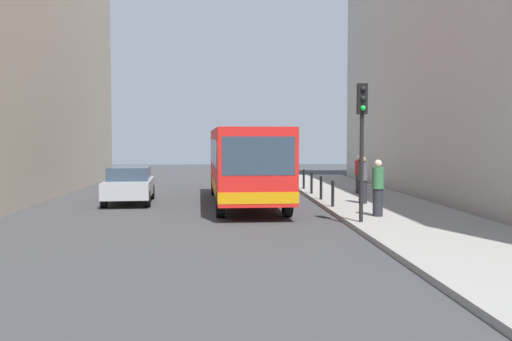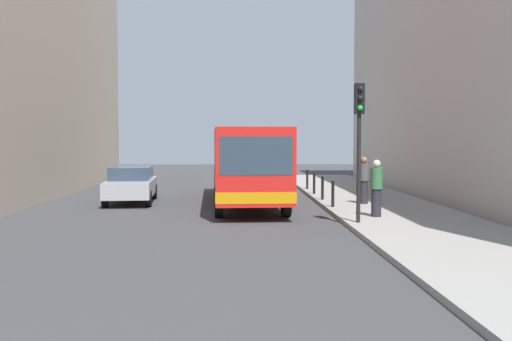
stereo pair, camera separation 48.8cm
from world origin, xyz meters
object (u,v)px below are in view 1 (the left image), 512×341
(bollard_mid, at_px, (321,188))
(pedestrian_mid_sidewalk, at_px, (363,180))
(bollard_farthest, at_px, (304,179))
(pedestrian_near_signal, at_px, (378,188))
(bus, at_px, (245,161))
(bollard_far, at_px, (312,183))
(pedestrian_far_sidewalk, at_px, (359,174))
(bollard_near, at_px, (333,194))
(traffic_light, at_px, (362,126))
(car_beside_bus, at_px, (129,184))

(bollard_mid, height_order, pedestrian_mid_sidewalk, pedestrian_mid_sidewalk)
(bollard_farthest, xyz_separation_m, pedestrian_near_signal, (0.94, -10.34, 0.43))
(bus, xyz_separation_m, bollard_mid, (3.12, 0.10, -1.10))
(bus, height_order, bollard_mid, bus)
(bus, distance_m, bollard_far, 4.24)
(bollard_farthest, xyz_separation_m, pedestrian_far_sidewalk, (2.17, -2.59, 0.39))
(pedestrian_mid_sidewalk, bearing_deg, bollard_near, -159.86)
(bus, height_order, bollard_near, bus)
(traffic_light, height_order, bollard_farthest, traffic_light)
(traffic_light, bearing_deg, pedestrian_mid_sidewalk, 75.82)
(bollard_mid, height_order, pedestrian_far_sidewalk, pedestrian_far_sidewalk)
(traffic_light, relative_size, bollard_far, 4.32)
(bollard_near, distance_m, pedestrian_near_signal, 2.90)
(pedestrian_far_sidewalk, bearing_deg, traffic_light, 53.29)
(pedestrian_far_sidewalk, bearing_deg, bollard_farthest, -73.93)
(bollard_far, bearing_deg, pedestrian_mid_sidewalk, -71.59)
(bus, xyz_separation_m, bollard_near, (3.12, -2.44, -1.10))
(bollard_far, bearing_deg, bus, -139.72)
(bollard_mid, relative_size, bollard_farthest, 1.00)
(bollard_far, distance_m, bollard_farthest, 2.54)
(car_beside_bus, bearing_deg, bollard_near, 155.24)
(traffic_light, distance_m, bollard_near, 4.63)
(bollard_far, bearing_deg, pedestrian_far_sidewalk, -1.31)
(bus, relative_size, bollard_far, 11.70)
(bollard_near, distance_m, bollard_farthest, 7.63)
(bollard_near, bearing_deg, car_beside_bus, 159.05)
(traffic_light, bearing_deg, bollard_near, 91.44)
(pedestrian_near_signal, bearing_deg, bus, 139.95)
(pedestrian_mid_sidewalk, bearing_deg, car_beside_bus, 151.36)
(traffic_light, height_order, pedestrian_near_signal, traffic_light)
(bollard_farthest, bearing_deg, pedestrian_far_sidewalk, -50.14)
(bollard_mid, height_order, bollard_farthest, same)
(pedestrian_near_signal, bearing_deg, traffic_light, -111.92)
(bollard_near, xyz_separation_m, pedestrian_near_signal, (0.94, -2.71, 0.43))
(car_beside_bus, height_order, bollard_near, car_beside_bus)
(bollard_far, bearing_deg, pedestrian_near_signal, -83.13)
(pedestrian_mid_sidewalk, bearing_deg, bollard_mid, 115.03)
(bollard_mid, bearing_deg, pedestrian_near_signal, -79.86)
(car_beside_bus, xyz_separation_m, pedestrian_far_sidewalk, (9.98, 2.05, 0.23))
(bus, relative_size, bollard_near, 11.70)
(traffic_light, distance_m, bollard_mid, 6.94)
(bus, distance_m, pedestrian_far_sidewalk, 5.94)
(pedestrian_near_signal, bearing_deg, bollard_mid, 111.80)
(car_beside_bus, height_order, traffic_light, traffic_light)
(bus, bearing_deg, traffic_light, 114.43)
(bollard_farthest, distance_m, pedestrian_mid_sidewalk, 6.78)
(bollard_far, distance_m, pedestrian_mid_sidewalk, 4.32)
(car_beside_bus, distance_m, pedestrian_mid_sidewalk, 9.39)
(traffic_light, relative_size, bollard_mid, 4.32)
(bollard_farthest, distance_m, pedestrian_far_sidewalk, 3.40)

